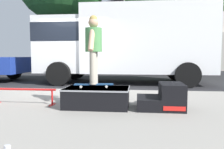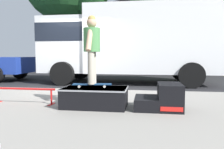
# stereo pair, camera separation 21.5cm
# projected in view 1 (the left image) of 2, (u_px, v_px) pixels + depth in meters

# --- Properties ---
(ground_plane) EXTENTS (140.00, 140.00, 0.00)m
(ground_plane) POSITION_uv_depth(u_px,v_px,m) (64.00, 90.00, 7.53)
(ground_plane) COLOR black
(sidewalk_slab) EXTENTS (50.00, 5.00, 0.12)m
(sidewalk_slab) POSITION_uv_depth(u_px,v_px,m) (17.00, 110.00, 4.55)
(sidewalk_slab) COLOR gray
(sidewalk_slab) RESTS_ON ground
(skate_box) EXTENTS (1.27, 0.79, 0.39)m
(skate_box) POSITION_uv_depth(u_px,v_px,m) (97.00, 97.00, 4.55)
(skate_box) COLOR black
(skate_box) RESTS_ON sidewalk_slab
(kicker_ramp) EXTENTS (0.88, 0.75, 0.49)m
(kicker_ramp) POSITION_uv_depth(u_px,v_px,m) (164.00, 98.00, 4.41)
(kicker_ramp) COLOR black
(kicker_ramp) RESTS_ON sidewalk_slab
(grind_rail) EXTENTS (1.40, 0.28, 0.34)m
(grind_rail) POSITION_uv_depth(u_px,v_px,m) (23.00, 92.00, 4.79)
(grind_rail) COLOR red
(grind_rail) RESTS_ON sidewalk_slab
(skateboard) EXTENTS (0.80, 0.32, 0.07)m
(skateboard) POSITION_uv_depth(u_px,v_px,m) (94.00, 84.00, 4.58)
(skateboard) COLOR navy
(skateboard) RESTS_ON skate_box
(skater_kid) EXTENTS (0.33, 0.69, 1.35)m
(skater_kid) POSITION_uv_depth(u_px,v_px,m) (94.00, 44.00, 4.51)
(skater_kid) COLOR #B7AD99
(skater_kid) RESTS_ON skateboard
(box_truck) EXTENTS (6.91, 2.63, 3.05)m
(box_truck) POSITION_uv_depth(u_px,v_px,m) (123.00, 42.00, 9.36)
(box_truck) COLOR white
(box_truck) RESTS_ON ground
(house_behind) EXTENTS (9.54, 8.23, 8.40)m
(house_behind) POSITION_uv_depth(u_px,v_px,m) (176.00, 21.00, 20.66)
(house_behind) COLOR beige
(house_behind) RESTS_ON ground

